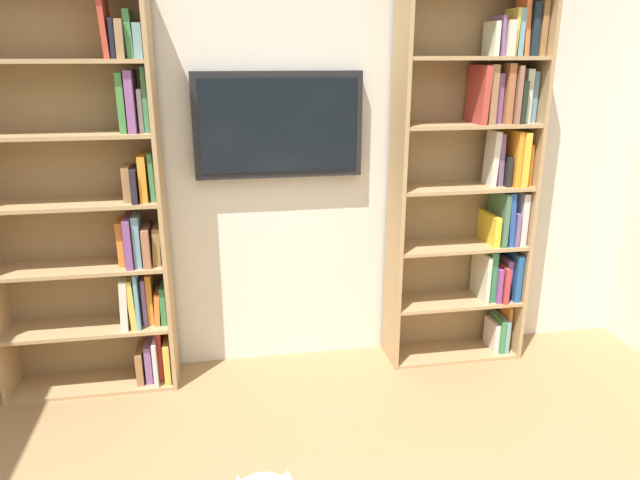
# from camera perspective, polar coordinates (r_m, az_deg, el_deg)

# --- Properties ---
(wall_back) EXTENTS (4.52, 0.06, 2.70)m
(wall_back) POSITION_cam_1_polar(r_m,az_deg,el_deg) (3.26, -4.57, 10.31)
(wall_back) COLOR silver
(wall_back) RESTS_ON ground
(bookshelf_left) EXTENTS (0.80, 0.28, 2.11)m
(bookshelf_left) POSITION_cam_1_polar(r_m,az_deg,el_deg) (3.44, 15.27, 5.82)
(bookshelf_left) COLOR tan
(bookshelf_left) RESTS_ON ground
(bookshelf_right) EXTENTS (0.90, 0.28, 2.09)m
(bookshelf_right) POSITION_cam_1_polar(r_m,az_deg,el_deg) (3.22, -21.08, 2.72)
(bookshelf_right) COLOR tan
(bookshelf_right) RESTS_ON ground
(wall_mounted_tv) EXTENTS (0.90, 0.07, 0.56)m
(wall_mounted_tv) POSITION_cam_1_polar(r_m,az_deg,el_deg) (3.17, -4.08, 11.15)
(wall_mounted_tv) COLOR black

